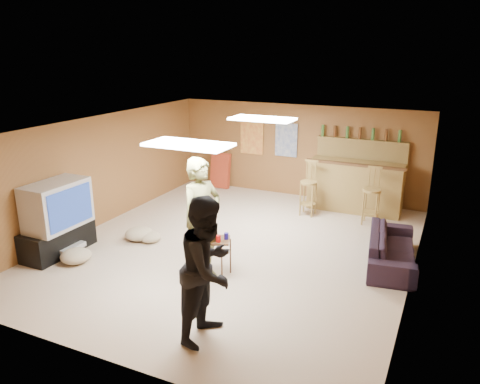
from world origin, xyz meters
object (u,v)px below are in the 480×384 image
at_px(person_black, 208,269).
at_px(sofa, 392,248).
at_px(person_olive, 202,220).
at_px(tv_body, 57,205).
at_px(bar_counter, 355,187).
at_px(tray_table, 215,257).

relative_size(person_black, sofa, 0.97).
height_order(person_olive, sofa, person_olive).
bearing_deg(sofa, tv_body, 102.88).
relative_size(bar_counter, person_black, 1.09).
distance_m(tv_body, person_olive, 2.71).
relative_size(tv_body, person_olive, 0.57).
height_order(person_olive, tray_table, person_olive).
xyz_separation_m(person_black, tray_table, (-0.70, 1.47, -0.61)).
xyz_separation_m(person_olive, tray_table, (0.11, 0.20, -0.67)).
distance_m(sofa, tray_table, 2.95).
relative_size(bar_counter, sofa, 1.07).
relative_size(bar_counter, person_olive, 1.03).
bearing_deg(tv_body, sofa, 20.97).
bearing_deg(tray_table, tv_body, -171.24).
xyz_separation_m(person_olive, person_black, (0.81, -1.28, -0.06)).
bearing_deg(bar_counter, sofa, -64.91).
bearing_deg(bar_counter, person_black, -96.72).
height_order(person_olive, person_black, person_olive).
bearing_deg(bar_counter, tv_body, -133.00).
distance_m(person_olive, person_black, 1.51).
xyz_separation_m(tv_body, person_black, (3.50, -1.04, 0.01)).
bearing_deg(sofa, tray_table, 114.62).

